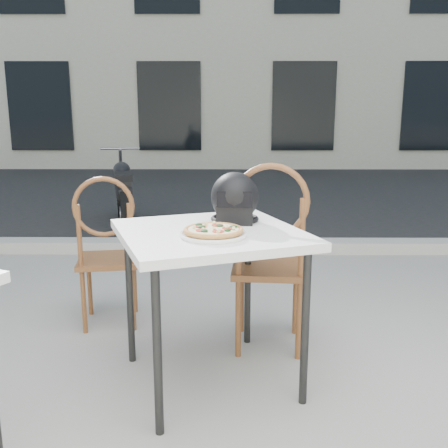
{
  "coord_description": "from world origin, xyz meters",
  "views": [
    {
      "loc": [
        -0.22,
        -2.0,
        1.39
      ],
      "look_at": [
        -0.24,
        0.34,
        0.88
      ],
      "focal_mm": 40.0,
      "sensor_mm": 36.0,
      "label": 1
    }
  ],
  "objects_px": {
    "pizza": "(213,230)",
    "motorcycle": "(123,194)",
    "cafe_table_main": "(210,244)",
    "cafe_chair_main": "(270,249)",
    "helmet": "(235,200)",
    "plate": "(213,235)",
    "cafe_chair_side": "(107,244)"
  },
  "relations": [
    {
      "from": "pizza",
      "to": "motorcycle",
      "type": "xyz_separation_m",
      "value": [
        -1.24,
        3.85,
        -0.43
      ]
    },
    {
      "from": "cafe_chair_main",
      "to": "cafe_chair_side",
      "type": "distance_m",
      "value": 1.09
    },
    {
      "from": "cafe_chair_side",
      "to": "plate",
      "type": "bearing_deg",
      "value": 122.27
    },
    {
      "from": "plate",
      "to": "motorcycle",
      "type": "distance_m",
      "value": 4.06
    },
    {
      "from": "cafe_table_main",
      "to": "cafe_chair_main",
      "type": "xyz_separation_m",
      "value": [
        0.33,
        0.35,
        -0.12
      ]
    },
    {
      "from": "plate",
      "to": "cafe_chair_main",
      "type": "height_order",
      "value": "cafe_chair_main"
    },
    {
      "from": "cafe_chair_main",
      "to": "motorcycle",
      "type": "xyz_separation_m",
      "value": [
        -1.55,
        3.36,
        -0.21
      ]
    },
    {
      "from": "cafe_table_main",
      "to": "cafe_chair_side",
      "type": "relative_size",
      "value": 1.09
    },
    {
      "from": "pizza",
      "to": "helmet",
      "type": "bearing_deg",
      "value": 72.95
    },
    {
      "from": "plate",
      "to": "cafe_chair_main",
      "type": "xyz_separation_m",
      "value": [
        0.31,
        0.49,
        -0.2
      ]
    },
    {
      "from": "cafe_chair_main",
      "to": "plate",
      "type": "bearing_deg",
      "value": 61.98
    },
    {
      "from": "cafe_table_main",
      "to": "motorcycle",
      "type": "height_order",
      "value": "motorcycle"
    },
    {
      "from": "helmet",
      "to": "cafe_chair_main",
      "type": "distance_m",
      "value": 0.4
    },
    {
      "from": "cafe_table_main",
      "to": "cafe_chair_side",
      "type": "distance_m",
      "value": 1.0
    },
    {
      "from": "motorcycle",
      "to": "helmet",
      "type": "bearing_deg",
      "value": -82.83
    },
    {
      "from": "cafe_table_main",
      "to": "helmet",
      "type": "distance_m",
      "value": 0.31
    },
    {
      "from": "pizza",
      "to": "cafe_chair_main",
      "type": "distance_m",
      "value": 0.62
    },
    {
      "from": "cafe_table_main",
      "to": "plate",
      "type": "height_order",
      "value": "plate"
    },
    {
      "from": "cafe_table_main",
      "to": "plate",
      "type": "relative_size",
      "value": 2.67
    },
    {
      "from": "pizza",
      "to": "helmet",
      "type": "relative_size",
      "value": 1.18
    },
    {
      "from": "pizza",
      "to": "motorcycle",
      "type": "bearing_deg",
      "value": 107.82
    },
    {
      "from": "pizza",
      "to": "cafe_chair_main",
      "type": "bearing_deg",
      "value": 57.53
    },
    {
      "from": "cafe_table_main",
      "to": "helmet",
      "type": "relative_size",
      "value": 4.02
    },
    {
      "from": "pizza",
      "to": "cafe_chair_main",
      "type": "xyz_separation_m",
      "value": [
        0.31,
        0.49,
        -0.22
      ]
    },
    {
      "from": "cafe_table_main",
      "to": "plate",
      "type": "bearing_deg",
      "value": -81.07
    },
    {
      "from": "plate",
      "to": "cafe_chair_side",
      "type": "distance_m",
      "value": 1.13
    },
    {
      "from": "pizza",
      "to": "cafe_chair_side",
      "type": "bearing_deg",
      "value": 130.78
    },
    {
      "from": "helmet",
      "to": "plate",
      "type": "bearing_deg",
      "value": -105.39
    },
    {
      "from": "cafe_table_main",
      "to": "pizza",
      "type": "distance_m",
      "value": 0.18
    },
    {
      "from": "cafe_table_main",
      "to": "motorcycle",
      "type": "distance_m",
      "value": 3.92
    },
    {
      "from": "pizza",
      "to": "cafe_chair_side",
      "type": "height_order",
      "value": "cafe_chair_side"
    },
    {
      "from": "cafe_table_main",
      "to": "cafe_chair_main",
      "type": "relative_size",
      "value": 0.98
    }
  ]
}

